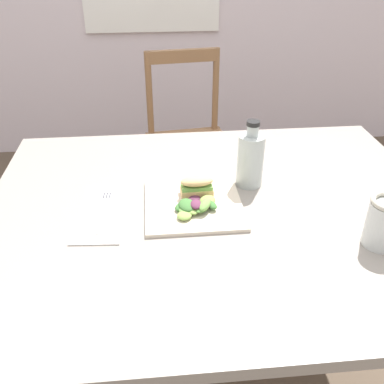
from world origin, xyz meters
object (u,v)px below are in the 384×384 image
Objects in this scene: fork_on_napkin at (103,208)px; mason_jar_iced_tea at (384,225)px; dining_table at (216,242)px; plate_lunch at (193,205)px; sandwich_half_front at (197,186)px; bottle_cold_brew at (250,162)px; chair_wooden_far at (189,142)px.

mason_jar_iced_tea is (0.65, -0.20, 0.05)m from fork_on_napkin.
dining_table is 4.83× the size of plate_lunch.
sandwich_half_front is at bearing 7.69° from fork_on_napkin.
mason_jar_iced_tea is (0.25, -0.30, -0.02)m from bottle_cold_brew.
bottle_cold_brew is (0.16, 0.06, 0.03)m from sandwich_half_front.
dining_table is 0.17m from sandwich_half_front.
dining_table is at bearing -90.82° from chair_wooden_far.
chair_wooden_far reaches higher than mason_jar_iced_tea.
mason_jar_iced_tea is (0.35, -0.19, 0.17)m from dining_table.
fork_on_napkin reaches higher than dining_table.
bottle_cold_brew is at bearing 45.78° from dining_table.
mason_jar_iced_tea reaches higher than plate_lunch.
chair_wooden_far is 4.68× the size of fork_on_napkin.
sandwich_half_front reaches higher than fork_on_napkin.
dining_table is 6.57× the size of fork_on_napkin.
plate_lunch is (-0.08, -1.02, 0.30)m from chair_wooden_far.
chair_wooden_far is 1.10m from fork_on_napkin.
fork_on_napkin is (-0.31, -1.01, 0.30)m from chair_wooden_far.
chair_wooden_far is 0.99m from bottle_cold_brew.
fork_on_napkin is (-0.30, 0.01, 0.12)m from dining_table.
dining_table is 13.74× the size of sandwich_half_front.
bottle_cold_brew reaches higher than chair_wooden_far.
chair_wooden_far reaches higher than plate_lunch.
sandwich_half_front is 0.25m from fork_on_napkin.
chair_wooden_far is 1.31m from mason_jar_iced_tea.
sandwich_half_front is at bearing -93.75° from chair_wooden_far.
fork_on_napkin is at bearing -166.76° from bottle_cold_brew.
plate_lunch reaches higher than dining_table.
bottle_cold_brew is 0.39m from mason_jar_iced_tea.
mason_jar_iced_tea reaches higher than sandwich_half_front.
bottle_cold_brew is at bearing 21.53° from sandwich_half_front.
plate_lunch is at bearing -94.32° from chair_wooden_far.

